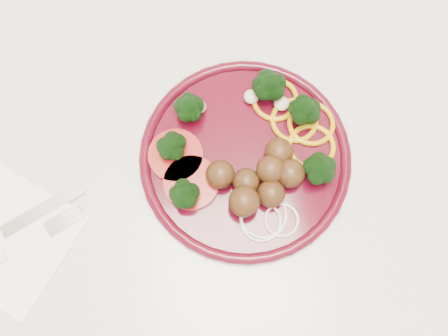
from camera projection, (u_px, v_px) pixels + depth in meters
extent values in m
cube|color=beige|center=(170.00, 229.00, 1.09)|extent=(2.40, 0.60, 0.87)
cube|color=beige|center=(135.00, 174.00, 0.65)|extent=(2.40, 0.60, 0.03)
cylinder|color=#3E0612|center=(245.00, 159.00, 0.64)|extent=(0.27, 0.27, 0.01)
torus|color=#3E0612|center=(245.00, 157.00, 0.63)|extent=(0.27, 0.27, 0.01)
sphere|color=#4B2B12|center=(271.00, 193.00, 0.60)|extent=(0.04, 0.04, 0.04)
sphere|color=#4B2B12|center=(290.00, 173.00, 0.61)|extent=(0.04, 0.04, 0.04)
sphere|color=#4B2B12|center=(220.00, 174.00, 0.61)|extent=(0.04, 0.04, 0.04)
sphere|color=#4B2B12|center=(244.00, 203.00, 0.60)|extent=(0.04, 0.04, 0.04)
sphere|color=#4B2B12|center=(270.00, 171.00, 0.61)|extent=(0.04, 0.04, 0.04)
sphere|color=#4B2B12|center=(279.00, 152.00, 0.61)|extent=(0.04, 0.04, 0.04)
sphere|color=#4B2B12|center=(246.00, 181.00, 0.60)|extent=(0.04, 0.04, 0.04)
torus|color=#B98806|center=(294.00, 120.00, 0.64)|extent=(0.06, 0.06, 0.01)
torus|color=#B98806|center=(311.00, 146.00, 0.63)|extent=(0.06, 0.06, 0.01)
torus|color=#B98806|center=(275.00, 99.00, 0.65)|extent=(0.06, 0.06, 0.01)
torus|color=#B98806|center=(311.00, 123.00, 0.64)|extent=(0.06, 0.06, 0.01)
cylinder|color=#720A07|center=(176.00, 155.00, 0.63)|extent=(0.07, 0.07, 0.01)
cylinder|color=#720A07|center=(191.00, 183.00, 0.62)|extent=(0.07, 0.07, 0.01)
torus|color=beige|center=(261.00, 221.00, 0.61)|extent=(0.05, 0.05, 0.00)
torus|color=beige|center=(282.00, 220.00, 0.61)|extent=(0.04, 0.04, 0.00)
torus|color=beige|center=(263.00, 215.00, 0.61)|extent=(0.06, 0.06, 0.00)
ellipsoid|color=#C6B793|center=(251.00, 97.00, 0.65)|extent=(0.02, 0.02, 0.01)
ellipsoid|color=#C6B793|center=(199.00, 107.00, 0.64)|extent=(0.02, 0.02, 0.01)
ellipsoid|color=#C6B793|center=(281.00, 104.00, 0.64)|extent=(0.02, 0.02, 0.01)
cube|color=white|center=(9.00, 239.00, 0.61)|extent=(0.21, 0.21, 0.00)
cube|color=silver|center=(42.00, 210.00, 0.62)|extent=(0.11, 0.05, 0.00)
cube|color=silver|center=(56.00, 226.00, 0.61)|extent=(0.03, 0.03, 0.00)
cube|color=silver|center=(76.00, 221.00, 0.62)|extent=(0.03, 0.01, 0.00)
cube|color=silver|center=(74.00, 218.00, 0.62)|extent=(0.03, 0.01, 0.00)
cube|color=silver|center=(72.00, 214.00, 0.62)|extent=(0.03, 0.01, 0.00)
cube|color=silver|center=(70.00, 210.00, 0.62)|extent=(0.03, 0.01, 0.00)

